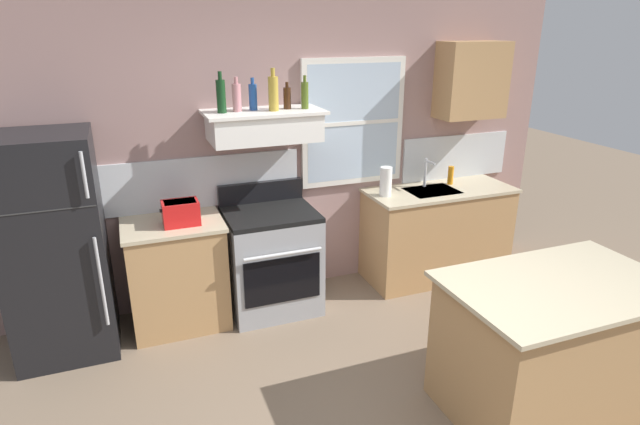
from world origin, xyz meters
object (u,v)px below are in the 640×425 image
bottle_brown_stout (287,98)px  dish_soap_bottle (451,175)px  kitchen_island (551,346)px  toaster (181,212)px  bottle_blue_liqueur (253,97)px  paper_towel_roll (386,182)px  bottle_dark_green_wine (221,96)px  refrigerator (55,247)px  stove_range (272,259)px  bottle_olive_oil_square (305,95)px  bottle_champagne_gold_foil (273,93)px  bottle_rose_pink (237,97)px

bottle_brown_stout → dish_soap_bottle: bearing=1.5°
kitchen_island → dish_soap_bottle: bearing=74.6°
toaster → bottle_blue_liqueur: (0.66, 0.17, 0.84)m
paper_towel_roll → dish_soap_bottle: (0.77, 0.10, -0.04)m
bottle_dark_green_wine → paper_towel_roll: size_ratio=1.17×
refrigerator → paper_towel_roll: (2.76, 0.06, 0.20)m
kitchen_island → stove_range: bearing=125.1°
dish_soap_bottle → stove_range: bearing=-175.8°
bottle_blue_liqueur → paper_towel_roll: bearing=-4.7°
bottle_blue_liqueur → dish_soap_bottle: (1.95, 0.00, -0.85)m
paper_towel_roll → kitchen_island: (0.21, -1.92, -0.59)m
kitchen_island → paper_towel_roll: bearing=96.3°
toaster → bottle_brown_stout: size_ratio=1.38×
bottle_dark_green_wine → bottle_olive_oil_square: 0.68m
bottle_dark_green_wine → kitchen_island: 2.94m
bottle_olive_oil_square → kitchen_island: bearing=-63.1°
bottle_brown_stout → bottle_olive_oil_square: bearing=-16.3°
toaster → bottle_dark_green_wine: size_ratio=0.94×
bottle_blue_liqueur → bottle_brown_stout: size_ratio=1.19×
stove_range → paper_towel_roll: (1.11, 0.04, 0.58)m
bottle_blue_liqueur → bottle_olive_oil_square: size_ratio=0.96×
refrigerator → paper_towel_roll: refrigerator is taller
refrigerator → dish_soap_bottle: size_ratio=9.42×
refrigerator → bottle_blue_liqueur: size_ratio=6.64×
refrigerator → bottle_blue_liqueur: 1.88m
bottle_champagne_gold_foil → dish_soap_bottle: size_ratio=1.85×
bottle_champagne_gold_foil → paper_towel_roll: size_ratio=1.23×
refrigerator → toaster: bearing=-0.8°
refrigerator → bottle_brown_stout: 2.10m
toaster → bottle_rose_pink: bottle_rose_pink is taller
bottle_rose_pink → bottle_champagne_gold_foil: size_ratio=0.81×
bottle_brown_stout → kitchen_island: (1.12, -1.98, -1.38)m
refrigerator → bottle_champagne_gold_foil: size_ratio=5.10×
toaster → bottle_brown_stout: bearing=7.8°
bottle_rose_pink → bottle_brown_stout: 0.41m
bottle_rose_pink → bottle_olive_oil_square: bearing=-6.0°
refrigerator → bottle_blue_liqueur: (1.58, 0.16, 1.00)m
bottle_rose_pink → dish_soap_bottle: 2.26m
bottle_olive_oil_square → toaster: bearing=-175.4°
bottle_dark_green_wine → bottle_blue_liqueur: bearing=10.9°
toaster → bottle_dark_green_wine: bottle_dark_green_wine is taller
bottle_rose_pink → bottle_champagne_gold_foil: 0.29m
bottle_blue_liqueur → bottle_brown_stout: bearing=-8.8°
stove_range → bottle_rose_pink: bearing=152.2°
bottle_blue_liqueur → kitchen_island: 2.82m
bottle_olive_oil_square → refrigerator: bearing=-177.8°
bottle_olive_oil_square → bottle_champagne_gold_foil: bearing=-177.2°
bottle_rose_pink → stove_range: bearing=-27.8°
toaster → bottle_olive_oil_square: bottle_olive_oil_square is taller
dish_soap_bottle → kitchen_island: size_ratio=0.13×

